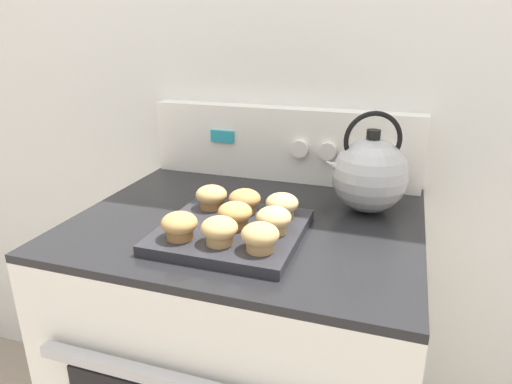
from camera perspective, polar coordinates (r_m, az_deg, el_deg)
The scene contains 13 objects.
wall_back at distance 1.31m, azimuth 4.21°, elevation 15.52°, with size 8.00×0.05×2.40m.
stove_range at distance 1.30m, azimuth -0.84°, elevation -21.46°, with size 0.77×0.68×0.89m.
control_panel at distance 1.29m, azimuth 3.50°, elevation 6.00°, with size 0.76×0.07×0.21m.
muffin_pan at distance 0.96m, azimuth -2.77°, elevation -4.95°, with size 0.29×0.29×0.02m.
muffin_r0_c0 at distance 0.90m, azimuth -9.55°, elevation -4.12°, with size 0.07×0.07×0.05m.
muffin_r0_c1 at distance 0.87m, azimuth -4.59°, elevation -4.78°, with size 0.07×0.07×0.05m.
muffin_r0_c2 at distance 0.85m, azimuth 0.52°, elevation -5.61°, with size 0.07×0.07×0.05m.
muffin_r1_c1 at distance 0.94m, azimuth -2.64°, elevation -2.82°, with size 0.07×0.07×0.05m.
muffin_r1_c2 at distance 0.92m, azimuth 2.23°, elevation -3.47°, with size 0.07×0.07×0.05m.
muffin_r2_c0 at distance 1.04m, azimuth -5.59°, elevation -0.58°, with size 0.07×0.07×0.05m.
muffin_r2_c1 at distance 1.01m, azimuth -1.26°, elevation -1.11°, with size 0.07×0.07×0.05m.
muffin_r2_c2 at distance 0.99m, azimuth 3.27°, elevation -1.63°, with size 0.07×0.07×0.05m.
tea_kettle at distance 1.09m, azimuth 13.99°, elevation 2.21°, with size 0.21×0.18×0.24m.
Camera 1 is at (0.32, -0.57, 1.30)m, focal length 32.00 mm.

